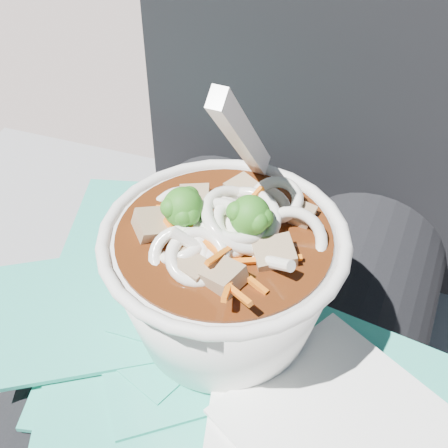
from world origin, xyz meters
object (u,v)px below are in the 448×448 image
at_px(person_body, 252,311).
at_px(lap, 213,403).
at_px(stone_ledge, 260,441).
at_px(plastic_bag, 177,337).
at_px(udon_bowl, 224,271).

bearing_deg(person_body, lap, -90.00).
distance_m(lap, person_body, 0.09).
height_order(stone_ledge, person_body, person_body).
bearing_deg(plastic_bag, udon_bowl, 29.81).
bearing_deg(stone_ledge, plastic_bag, -99.38).
distance_m(person_body, plastic_bag, 0.12).
xyz_separation_m(lap, udon_bowl, (0.01, 0.01, 0.15)).
bearing_deg(lap, udon_bowl, 64.45).
height_order(plastic_bag, udon_bowl, udon_bowl).
bearing_deg(plastic_bag, stone_ledge, 80.62).
height_order(stone_ledge, udon_bowl, udon_bowl).
relative_size(plastic_bag, udon_bowl, 1.92).
xyz_separation_m(person_body, udon_bowl, (0.01, -0.08, 0.14)).
bearing_deg(udon_bowl, plastic_bag, -150.19).
bearing_deg(lap, person_body, 90.00).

